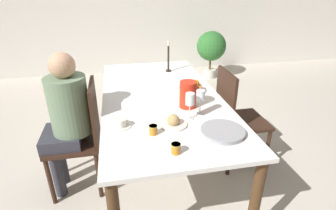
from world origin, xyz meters
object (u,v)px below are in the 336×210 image
(jam_jar_red, at_px, (176,148))
(wine_glass_water, at_px, (190,100))
(candlestick_tall, at_px, (168,60))
(fruit_bowl, at_px, (191,88))
(person_seated, at_px, (66,114))
(chair_opposite, at_px, (236,117))
(serving_tray, at_px, (223,131))
(red_pitcher, at_px, (188,94))
(potted_plant, at_px, (211,48))
(bread_plate, at_px, (173,122))
(wine_glass_juice, at_px, (201,97))
(chair_person_side, at_px, (82,135))
(teacup_near_person, at_px, (121,124))
(jam_jar_amber, at_px, (153,129))

(jam_jar_red, bearing_deg, wine_glass_water, 63.91)
(candlestick_tall, bearing_deg, fruit_bowl, -82.55)
(person_seated, bearing_deg, candlestick_tall, -50.83)
(chair_opposite, xyz_separation_m, serving_tray, (-0.40, -0.61, 0.25))
(chair_opposite, height_order, jam_jar_red, chair_opposite)
(red_pitcher, distance_m, potted_plant, 2.88)
(bread_plate, bearing_deg, wine_glass_juice, 28.46)
(serving_tray, xyz_separation_m, jam_jar_red, (-0.35, -0.15, 0.02))
(serving_tray, distance_m, potted_plant, 3.23)
(jam_jar_red, height_order, potted_plant, potted_plant)
(candlestick_tall, distance_m, potted_plant, 2.08)
(chair_opposite, bearing_deg, bread_plate, -57.39)
(chair_person_side, bearing_deg, potted_plant, -38.82)
(teacup_near_person, height_order, candlestick_tall, candlestick_tall)
(chair_opposite, relative_size, potted_plant, 1.12)
(bread_plate, xyz_separation_m, jam_jar_red, (-0.06, -0.32, 0.01))
(teacup_near_person, relative_size, jam_jar_red, 2.30)
(red_pitcher, xyz_separation_m, candlestick_tall, (0.03, 0.90, 0.02))
(candlestick_tall, bearing_deg, jam_jar_amber, -105.75)
(serving_tray, distance_m, candlestick_tall, 1.34)
(chair_opposite, distance_m, wine_glass_juice, 0.68)
(chair_person_side, xyz_separation_m, jam_jar_red, (0.62, -0.71, 0.27))
(teacup_near_person, height_order, jam_jar_amber, jam_jar_amber)
(person_seated, xyz_separation_m, jam_jar_amber, (0.62, -0.46, 0.06))
(chair_opposite, bearing_deg, serving_tray, -33.22)
(fruit_bowl, bearing_deg, bread_plate, -116.92)
(red_pitcher, distance_m, fruit_bowl, 0.31)
(red_pitcher, bearing_deg, chair_opposite, 18.75)
(wine_glass_water, height_order, teacup_near_person, wine_glass_water)
(jam_jar_amber, distance_m, candlestick_tall, 1.31)
(wine_glass_juice, bearing_deg, candlestick_tall, 91.51)
(chair_opposite, xyz_separation_m, wine_glass_juice, (-0.46, -0.32, 0.38))
(chair_opposite, relative_size, bread_plate, 4.97)
(wine_glass_juice, bearing_deg, wine_glass_water, -149.15)
(red_pitcher, xyz_separation_m, serving_tray, (0.12, -0.43, -0.09))
(candlestick_tall, bearing_deg, red_pitcher, -91.70)
(wine_glass_water, xyz_separation_m, teacup_near_person, (-0.49, -0.01, -0.12))
(wine_glass_water, distance_m, jam_jar_amber, 0.34)
(red_pitcher, relative_size, teacup_near_person, 1.47)
(jam_jar_red, relative_size, potted_plant, 0.07)
(red_pitcher, xyz_separation_m, bread_plate, (-0.17, -0.27, -0.08))
(red_pitcher, distance_m, wine_glass_juice, 0.16)
(serving_tray, bearing_deg, chair_opposite, 56.78)
(jam_jar_red, bearing_deg, chair_opposite, 45.45)
(chair_opposite, bearing_deg, wine_glass_juice, -55.48)
(red_pitcher, xyz_separation_m, jam_jar_red, (-0.23, -0.58, -0.07))
(bread_plate, height_order, potted_plant, potted_plant)
(chair_person_side, bearing_deg, wine_glass_juice, -106.42)
(fruit_bowl, height_order, candlestick_tall, candlestick_tall)
(chair_opposite, distance_m, red_pitcher, 0.65)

